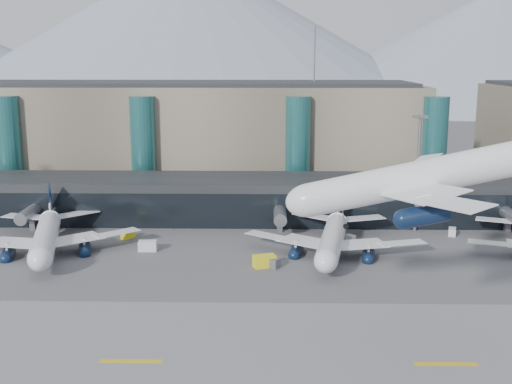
% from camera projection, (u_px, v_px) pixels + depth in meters
% --- Properties ---
extents(ground, '(900.00, 900.00, 0.00)m').
position_uv_depth(ground, '(285.00, 316.00, 95.99)').
color(ground, '#515154').
rests_on(ground, ground).
extents(runway_strip, '(400.00, 40.00, 0.04)m').
position_uv_depth(runway_strip, '(288.00, 363.00, 81.32)').
color(runway_strip, slate).
rests_on(runway_strip, ground).
extents(runway_markings, '(128.00, 1.00, 0.02)m').
position_uv_depth(runway_markings, '(288.00, 363.00, 81.31)').
color(runway_markings, gold).
rests_on(runway_markings, ground).
extents(concourse, '(170.00, 27.00, 10.00)m').
position_uv_depth(concourse, '(279.00, 199.00, 151.38)').
color(concourse, black).
rests_on(concourse, ground).
extents(terminal_main, '(130.00, 30.00, 31.00)m').
position_uv_depth(terminal_main, '(189.00, 137.00, 181.21)').
color(terminal_main, gray).
rests_on(terminal_main, ground).
extents(teal_towers, '(116.40, 19.40, 46.00)m').
position_uv_depth(teal_towers, '(220.00, 151.00, 165.69)').
color(teal_towers, '#246566').
rests_on(teal_towers, ground).
extents(mountain_ridge, '(910.00, 400.00, 110.00)m').
position_uv_depth(mountain_ridge, '(295.00, 44.00, 457.59)').
color(mountain_ridge, gray).
rests_on(mountain_ridge, ground).
extents(lightmast_mid, '(3.00, 1.20, 25.60)m').
position_uv_depth(lightmast_mid, '(418.00, 167.00, 139.32)').
color(lightmast_mid, slate).
rests_on(lightmast_mid, ground).
extents(hero_jet, '(37.61, 37.93, 12.27)m').
position_uv_depth(hero_jet, '(441.00, 167.00, 78.97)').
color(hero_jet, white).
rests_on(hero_jet, ground).
extents(jet_parked_left, '(37.45, 38.85, 12.47)m').
position_uv_depth(jet_parked_left, '(47.00, 227.00, 127.68)').
color(jet_parked_left, white).
rests_on(jet_parked_left, ground).
extents(jet_parked_mid, '(37.14, 37.60, 12.14)m').
position_uv_depth(jet_parked_mid, '(334.00, 229.00, 126.60)').
color(jet_parked_mid, white).
rests_on(jet_parked_mid, ground).
extents(veh_a, '(3.71, 2.21, 2.03)m').
position_uv_depth(veh_a, '(148.00, 246.00, 127.70)').
color(veh_a, silver).
rests_on(veh_a, ground).
extents(veh_b, '(2.83, 3.34, 1.65)m').
position_uv_depth(veh_b, '(128.00, 235.00, 136.37)').
color(veh_b, yellow).
rests_on(veh_b, ground).
extents(veh_c, '(3.55, 3.26, 1.77)m').
position_uv_depth(veh_c, '(271.00, 262.00, 117.87)').
color(veh_c, '#4F4F54').
rests_on(veh_c, ground).
extents(veh_d, '(2.27, 3.15, 1.62)m').
position_uv_depth(veh_d, '(452.00, 232.00, 138.61)').
color(veh_d, silver).
rests_on(veh_d, ground).
extents(veh_g, '(2.35, 2.40, 1.24)m').
position_uv_depth(veh_g, '(350.00, 238.00, 134.84)').
color(veh_g, silver).
rests_on(veh_g, ground).
extents(veh_h, '(4.52, 3.33, 2.24)m').
position_uv_depth(veh_h, '(264.00, 261.00, 117.92)').
color(veh_h, yellow).
rests_on(veh_h, ground).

